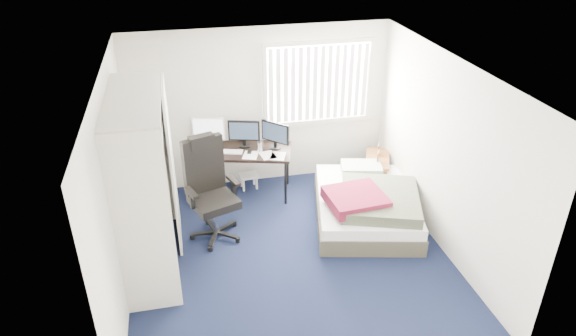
# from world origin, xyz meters

# --- Properties ---
(ground) EXTENTS (4.20, 4.20, 0.00)m
(ground) POSITION_xyz_m (0.00, 0.00, 0.00)
(ground) COLOR black
(ground) RESTS_ON ground
(room_shell) EXTENTS (4.20, 4.20, 4.20)m
(room_shell) POSITION_xyz_m (0.00, 0.00, 1.51)
(room_shell) COLOR silver
(room_shell) RESTS_ON ground
(window_assembly) EXTENTS (1.72, 0.09, 1.32)m
(window_assembly) POSITION_xyz_m (0.90, 2.04, 1.60)
(window_assembly) COLOR white
(window_assembly) RESTS_ON ground
(closet) EXTENTS (0.64, 1.84, 2.22)m
(closet) POSITION_xyz_m (-1.67, 0.27, 1.35)
(closet) COLOR beige
(closet) RESTS_ON ground
(desk) EXTENTS (1.66, 1.09, 1.21)m
(desk) POSITION_xyz_m (-0.37, 1.75, 0.78)
(desk) COLOR black
(desk) RESTS_ON ground
(office_chair) EXTENTS (0.85, 0.85, 1.42)m
(office_chair) POSITION_xyz_m (-0.92, 0.73, 0.55)
(office_chair) COLOR black
(office_chair) RESTS_ON ground
(footstool) EXTENTS (0.31, 0.26, 0.24)m
(footstool) POSITION_xyz_m (-0.26, 1.85, 0.18)
(footstool) COLOR white
(footstool) RESTS_ON ground
(nightstand) EXTENTS (0.61, 0.80, 0.68)m
(nightstand) POSITION_xyz_m (1.75, 1.49, 0.43)
(nightstand) COLOR brown
(nightstand) RESTS_ON ground
(bed) EXTENTS (1.76, 2.11, 0.62)m
(bed) POSITION_xyz_m (1.25, 0.58, 0.27)
(bed) COLOR #413C2F
(bed) RESTS_ON ground
(pine_box) EXTENTS (0.44, 0.36, 0.30)m
(pine_box) POSITION_xyz_m (-1.65, -0.04, 0.15)
(pine_box) COLOR tan
(pine_box) RESTS_ON ground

